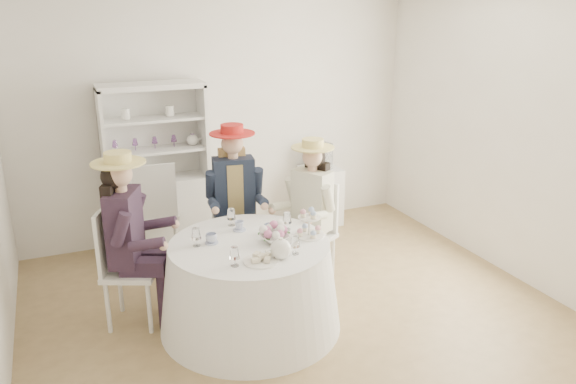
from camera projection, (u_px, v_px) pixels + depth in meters
name	position (u px, v px, depth m)	size (l,w,h in m)	color
ground	(292.00, 308.00, 4.96)	(4.50, 4.50, 0.00)	olive
wall_back	(221.00, 117.00, 6.27)	(4.50, 4.50, 0.00)	silver
wall_front	(455.00, 259.00, 2.78)	(4.50, 4.50, 0.00)	silver
wall_right	(508.00, 136.00, 5.36)	(4.50, 4.50, 0.00)	silver
tea_table	(250.00, 285.00, 4.59)	(1.49, 1.49, 0.74)	white
hutch	(159.00, 192.00, 5.99)	(1.17, 0.68, 1.79)	silver
side_table	(320.00, 195.00, 6.79)	(0.44, 0.44, 0.69)	silver
hatbox	(321.00, 156.00, 6.63)	(0.29, 0.29, 0.29)	black
guest_left	(128.00, 230.00, 4.48)	(0.62, 0.56, 1.48)	silver
guest_mid	(234.00, 192.00, 5.34)	(0.56, 0.59, 1.50)	silver
guest_right	(310.00, 203.00, 5.23)	(0.59, 0.54, 1.39)	silver
spare_chair	(155.00, 209.00, 5.69)	(0.48, 0.48, 1.07)	silver
teacup_a	(211.00, 239.00, 4.45)	(0.09, 0.09, 0.07)	white
teacup_b	(239.00, 226.00, 4.71)	(0.08, 0.08, 0.07)	white
teacup_c	(269.00, 229.00, 4.65)	(0.09, 0.09, 0.07)	white
flower_bowl	(275.00, 239.00, 4.47)	(0.22, 0.22, 0.06)	white
flower_arrangement	(274.00, 230.00, 4.48)	(0.19, 0.18, 0.07)	#CE679C
table_teapot	(281.00, 249.00, 4.19)	(0.23, 0.16, 0.17)	white
sandwich_plate	(261.00, 260.00, 4.14)	(0.27, 0.27, 0.06)	white
cupcake_stand	(309.00, 226.00, 4.58)	(0.24, 0.24, 0.23)	white
stemware_set	(249.00, 234.00, 4.44)	(0.87, 0.84, 0.15)	white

